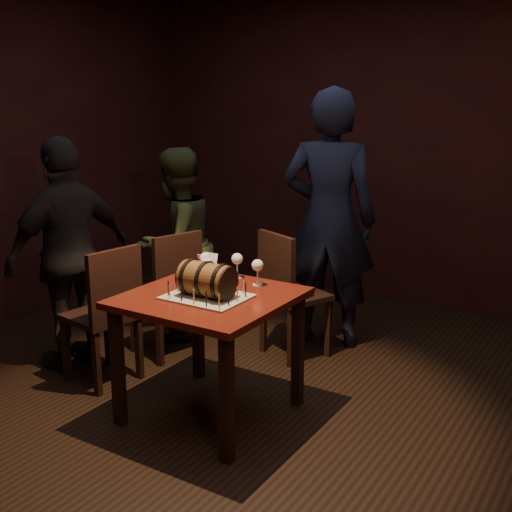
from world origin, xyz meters
name	(u,v)px	position (x,y,z in m)	size (l,w,h in m)	color
room_shell	(242,180)	(0.00, 0.00, 1.40)	(5.04, 5.04, 2.80)	black
pub_table	(210,313)	(-0.11, -0.19, 0.64)	(0.90, 0.90, 0.75)	#47110B
cake_board	(207,297)	(-0.08, -0.25, 0.76)	(0.45, 0.35, 0.01)	#A39B83
barrel_cake	(207,279)	(-0.08, -0.25, 0.86)	(0.36, 0.21, 0.21)	brown
birthday_candles	(207,289)	(-0.08, -0.25, 0.80)	(0.40, 0.30, 0.09)	#DFC585
wine_glass_left	(205,259)	(-0.34, 0.08, 0.87)	(0.07, 0.07, 0.16)	silver
wine_glass_mid	(237,260)	(-0.16, 0.18, 0.87)	(0.07, 0.07, 0.16)	silver
wine_glass_right	(257,266)	(0.03, 0.11, 0.87)	(0.07, 0.07, 0.16)	silver
pint_of_ale	(207,272)	(-0.25, -0.02, 0.82)	(0.07, 0.07, 0.15)	silver
menu_card	(208,264)	(-0.37, 0.15, 0.81)	(0.10, 0.05, 0.13)	white
chair_back	(287,288)	(-0.15, 0.81, 0.52)	(0.53, 0.53, 0.93)	black
chair_left_rear	(171,288)	(-0.86, 0.37, 0.52)	(0.49, 0.49, 0.93)	black
chair_left_front	(107,308)	(-0.92, -0.20, 0.52)	(0.46, 0.46, 0.93)	black
person_back	(329,220)	(-0.03, 1.22, 0.96)	(0.70, 0.46, 1.93)	black
person_left_rear	(176,245)	(-1.08, 0.71, 0.74)	(0.72, 0.56, 1.48)	#374020
person_left_front	(70,255)	(-1.34, -0.11, 0.80)	(0.94, 0.39, 1.61)	black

